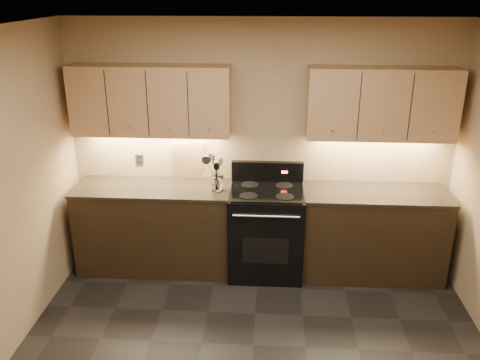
% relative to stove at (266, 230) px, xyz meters
% --- Properties ---
extents(ceiling, '(4.00, 4.00, 0.00)m').
position_rel_stove_xyz_m(ceiling, '(-0.08, -1.68, 2.12)').
color(ceiling, silver).
rests_on(ceiling, wall_back).
extents(wall_back, '(4.00, 0.04, 2.60)m').
position_rel_stove_xyz_m(wall_back, '(-0.08, 0.32, 0.82)').
color(wall_back, tan).
rests_on(wall_back, ground).
extents(counter_left, '(1.62, 0.62, 0.93)m').
position_rel_stove_xyz_m(counter_left, '(-1.18, 0.02, -0.01)').
color(counter_left, black).
rests_on(counter_left, ground).
extents(counter_right, '(1.46, 0.62, 0.93)m').
position_rel_stove_xyz_m(counter_right, '(1.10, 0.02, -0.01)').
color(counter_right, black).
rests_on(counter_right, ground).
extents(stove, '(0.76, 0.68, 1.14)m').
position_rel_stove_xyz_m(stove, '(0.00, 0.00, 0.00)').
color(stove, black).
rests_on(stove, ground).
extents(upper_cab_left, '(1.60, 0.30, 0.70)m').
position_rel_stove_xyz_m(upper_cab_left, '(-1.18, 0.17, 1.32)').
color(upper_cab_left, tan).
rests_on(upper_cab_left, wall_back).
extents(upper_cab_right, '(1.44, 0.30, 0.70)m').
position_rel_stove_xyz_m(upper_cab_right, '(1.10, 0.17, 1.32)').
color(upper_cab_right, tan).
rests_on(upper_cab_right, wall_back).
extents(outlet_plate, '(0.08, 0.01, 0.12)m').
position_rel_stove_xyz_m(outlet_plate, '(-1.38, 0.31, 0.64)').
color(outlet_plate, '#B2B5BA').
rests_on(outlet_plate, wall_back).
extents(utensil_crock, '(0.15, 0.15, 0.15)m').
position_rel_stove_xyz_m(utensil_crock, '(-0.50, -0.02, 0.52)').
color(utensil_crock, white).
rests_on(utensil_crock, counter_left).
extents(cutting_board, '(0.34, 0.13, 0.42)m').
position_rel_stove_xyz_m(cutting_board, '(-0.84, 0.28, 0.66)').
color(cutting_board, tan).
rests_on(cutting_board, counter_left).
extents(wooden_spoon, '(0.14, 0.08, 0.33)m').
position_rel_stove_xyz_m(wooden_spoon, '(-0.54, -0.02, 0.63)').
color(wooden_spoon, tan).
rests_on(wooden_spoon, utensil_crock).
extents(black_spoon, '(0.07, 0.14, 0.30)m').
position_rel_stove_xyz_m(black_spoon, '(-0.51, -0.00, 0.61)').
color(black_spoon, black).
rests_on(black_spoon, utensil_crock).
extents(black_turner, '(0.17, 0.18, 0.37)m').
position_rel_stove_xyz_m(black_turner, '(-0.49, -0.03, 0.64)').
color(black_turner, black).
rests_on(black_turner, utensil_crock).
extents(steel_spatula, '(0.21, 0.14, 0.39)m').
position_rel_stove_xyz_m(steel_spatula, '(-0.47, -0.02, 0.66)').
color(steel_spatula, silver).
rests_on(steel_spatula, utensil_crock).
extents(steel_skimmer, '(0.22, 0.13, 0.38)m').
position_rel_stove_xyz_m(steel_skimmer, '(-0.48, -0.03, 0.65)').
color(steel_skimmer, silver).
rests_on(steel_skimmer, utensil_crock).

